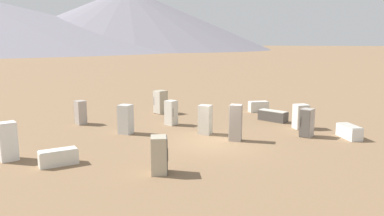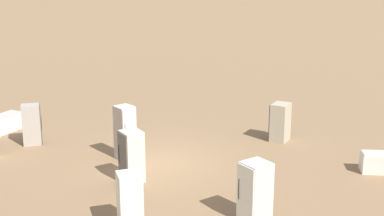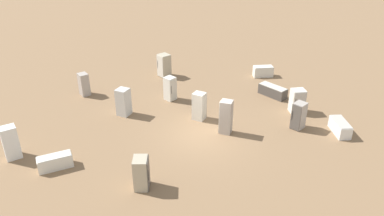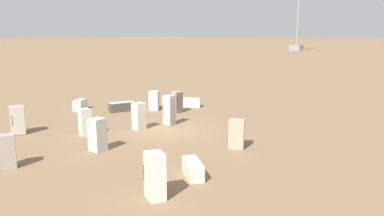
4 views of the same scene
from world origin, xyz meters
TOP-DOWN VIEW (x-y plane):
  - ground_plane at (0.00, 0.00)m, footprint 1000.00×1000.00m
  - discarded_fridge_0 at (-0.51, -5.09)m, footprint 0.92×0.96m
  - discarded_fridge_2 at (4.24, 3.10)m, footprint 0.75×0.83m
  - discarded_fridge_4 at (6.39, 3.64)m, footprint 1.38×1.69m
  - discarded_fridge_5 at (-1.05, 1.53)m, footprint 0.67×0.65m
  - discarded_fridge_8 at (0.89, 0.81)m, footprint 0.71×0.63m
  - discarded_fridge_11 at (-5.22, -0.03)m, footprint 0.70×0.76m
  - discarded_fridge_13 at (-3.83, 2.95)m, footprint 0.77×0.73m

SIDE VIEW (x-z plane):
  - ground_plane at x=0.00m, z-range 0.00..0.00m
  - discarded_fridge_4 at x=6.39m, z-range 0.00..0.71m
  - discarded_fridge_0 at x=-0.51m, z-range 0.00..1.48m
  - discarded_fridge_13 at x=-3.83m, z-range 0.00..1.52m
  - discarded_fridge_2 at x=4.24m, z-range 0.00..1.54m
  - discarded_fridge_11 at x=-5.22m, z-range 0.00..1.64m
  - discarded_fridge_5 at x=-1.05m, z-range 0.00..1.64m
  - discarded_fridge_8 at x=0.89m, z-range 0.00..1.91m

